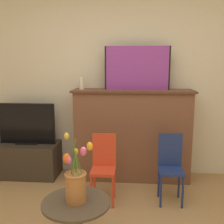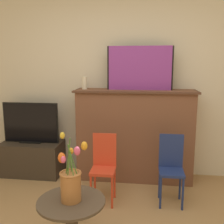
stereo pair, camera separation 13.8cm
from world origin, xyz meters
The scene contains 10 objects.
wall_back centered at (0.00, 2.13, 1.35)m, with size 8.00×0.06×2.70m.
fireplace_mantel centered at (0.17, 1.90, 0.61)m, with size 1.55×0.44×1.19m.
painting centered at (0.22, 1.91, 1.47)m, with size 0.83×0.03×0.55m.
mantel_candle centered at (-0.49, 1.90, 1.27)m, with size 0.06×0.06×0.16m.
tv_stand centered at (-1.24, 1.86, 0.23)m, with size 0.82×0.45×0.45m.
tv_monitor centered at (-1.24, 1.86, 0.72)m, with size 0.77×0.12×0.55m.
chair_red centered at (-0.14, 1.26, 0.43)m, with size 0.26×0.26×0.76m.
chair_blue centered at (0.60, 1.32, 0.43)m, with size 0.26×0.26×0.76m.
side_table centered at (-0.26, 0.41, 0.30)m, with size 0.54×0.54×0.45m.
vase_tulips centered at (-0.26, 0.40, 0.61)m, with size 0.24×0.21×0.54m.
Camera 2 is at (0.30, -1.45, 1.52)m, focal length 42.00 mm.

